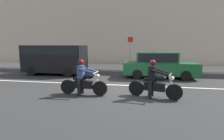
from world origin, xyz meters
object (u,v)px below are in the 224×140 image
(motorcycle_with_rider_denim_blue, at_px, (83,80))
(pedestrian_bystander, at_px, (153,57))
(parked_van_black, at_px, (55,58))
(street_sign_post, at_px, (130,49))
(parked_sedan_forest_green, at_px, (159,65))
(motorcycle_with_rider_black_leather, at_px, (154,82))

(motorcycle_with_rider_denim_blue, xyz_separation_m, pedestrian_bystander, (3.46, 8.30, 0.49))
(parked_van_black, relative_size, street_sign_post, 1.60)
(parked_sedan_forest_green, relative_size, parked_van_black, 1.07)
(motorcycle_with_rider_denim_blue, distance_m, parked_sedan_forest_green, 5.99)
(motorcycle_with_rider_denim_blue, bearing_deg, street_sign_post, 79.91)
(motorcycle_with_rider_black_leather, distance_m, street_sign_post, 8.43)
(motorcycle_with_rider_denim_blue, xyz_separation_m, parked_sedan_forest_green, (3.62, 4.77, 0.24))
(parked_sedan_forest_green, relative_size, pedestrian_bystander, 2.79)
(motorcycle_with_rider_black_leather, bearing_deg, parked_sedan_forest_green, 83.05)
(motorcycle_with_rider_denim_blue, height_order, pedestrian_bystander, pedestrian_bystander)
(parked_van_black, distance_m, pedestrian_bystander, 8.08)
(motorcycle_with_rider_denim_blue, bearing_deg, pedestrian_bystander, 67.37)
(motorcycle_with_rider_denim_blue, height_order, motorcycle_with_rider_black_leather, motorcycle_with_rider_black_leather)
(parked_van_black, relative_size, pedestrian_bystander, 2.61)
(parked_van_black, distance_m, street_sign_post, 6.36)
(motorcycle_with_rider_denim_blue, distance_m, parked_van_black, 6.21)
(street_sign_post, relative_size, pedestrian_bystander, 1.63)
(parked_sedan_forest_green, distance_m, street_sign_post, 4.22)
(parked_sedan_forest_green, bearing_deg, street_sign_post, 121.35)
(parked_sedan_forest_green, xyz_separation_m, pedestrian_bystander, (-0.16, 3.53, 0.25))
(parked_sedan_forest_green, bearing_deg, parked_van_black, 179.45)
(parked_van_black, bearing_deg, motorcycle_with_rider_black_leather, -34.67)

